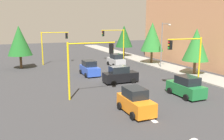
% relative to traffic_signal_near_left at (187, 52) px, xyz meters
% --- Properties ---
extents(ground_plane, '(120.00, 120.00, 0.00)m').
position_rel_traffic_signal_near_left_xyz_m(ground_plane, '(-6.00, -5.64, -3.80)').
color(ground_plane, '#353538').
extents(sidewalk_kerb, '(80.00, 4.00, 0.15)m').
position_rel_traffic_signal_near_left_xyz_m(sidewalk_kerb, '(-11.00, 4.86, -3.73)').
color(sidewalk_kerb, gray).
rests_on(sidewalk_kerb, ground).
extents(lane_arrow_near, '(2.40, 1.10, 1.10)m').
position_rel_traffic_signal_near_left_xyz_m(lane_arrow_near, '(5.51, -8.64, -3.79)').
color(lane_arrow_near, silver).
rests_on(lane_arrow_near, ground).
extents(apartment_block, '(22.57, 9.30, 14.17)m').
position_rel_traffic_signal_near_left_xyz_m(apartment_block, '(-11.83, 12.86, 3.29)').
color(apartment_block, tan).
rests_on(apartment_block, ground).
extents(traffic_signal_near_left, '(0.36, 4.59, 5.35)m').
position_rel_traffic_signal_near_left_xyz_m(traffic_signal_near_left, '(0.00, 0.00, 0.00)').
color(traffic_signal_near_left, yellow).
rests_on(traffic_signal_near_left, ground).
extents(traffic_signal_far_left, '(0.36, 4.59, 5.78)m').
position_rel_traffic_signal_near_left_xyz_m(traffic_signal_far_left, '(-20.00, 0.07, 0.28)').
color(traffic_signal_far_left, yellow).
rests_on(traffic_signal_far_left, ground).
extents(traffic_signal_near_right, '(0.36, 4.59, 5.26)m').
position_rel_traffic_signal_near_left_xyz_m(traffic_signal_near_right, '(0.00, -11.27, -0.06)').
color(traffic_signal_near_right, yellow).
rests_on(traffic_signal_near_right, ground).
extents(traffic_signal_far_right, '(0.36, 4.59, 5.51)m').
position_rel_traffic_signal_near_left_xyz_m(traffic_signal_far_right, '(-20.00, -11.32, 0.10)').
color(traffic_signal_far_right, yellow).
rests_on(traffic_signal_far_right, ground).
extents(street_lamp_curbside, '(2.15, 0.28, 7.00)m').
position_rel_traffic_signal_near_left_xyz_m(street_lamp_curbside, '(-9.61, 3.56, 0.55)').
color(street_lamp_curbside, slate).
rests_on(street_lamp_curbside, ground).
extents(tree_roadside_far, '(3.55, 3.55, 6.46)m').
position_rel_traffic_signal_near_left_xyz_m(tree_roadside_far, '(-24.00, 3.86, 0.42)').
color(tree_roadside_far, brown).
rests_on(tree_roadside_far, ground).
extents(tree_opposite_side, '(3.60, 3.60, 6.55)m').
position_rel_traffic_signal_near_left_xyz_m(tree_opposite_side, '(-18.00, -16.64, 0.48)').
color(tree_opposite_side, brown).
rests_on(tree_opposite_side, ground).
extents(tree_roadside_near, '(3.43, 3.43, 6.23)m').
position_rel_traffic_signal_near_left_xyz_m(tree_roadside_near, '(-4.00, 4.86, 0.27)').
color(tree_roadside_near, brown).
rests_on(tree_roadside_near, ground).
extents(tree_roadside_mid, '(3.86, 3.86, 7.05)m').
position_rel_traffic_signal_near_left_xyz_m(tree_roadside_mid, '(-14.00, 4.36, 0.82)').
color(tree_roadside_mid, brown).
rests_on(tree_roadside_mid, ground).
extents(car_black, '(1.98, 4.01, 1.98)m').
position_rel_traffic_signal_near_left_xyz_m(car_black, '(-4.00, -6.22, -2.90)').
color(car_black, black).
rests_on(car_black, ground).
extents(car_orange, '(3.67, 1.93, 1.98)m').
position_rel_traffic_signal_near_left_xyz_m(car_orange, '(5.13, -9.11, -2.91)').
color(car_orange, orange).
rests_on(car_orange, ground).
extents(car_blue, '(3.96, 2.06, 1.98)m').
position_rel_traffic_signal_near_left_xyz_m(car_blue, '(-9.34, -8.29, -2.90)').
color(car_blue, blue).
rests_on(car_blue, ground).
extents(car_silver, '(3.84, 2.08, 1.98)m').
position_rel_traffic_signal_near_left_xyz_m(car_silver, '(-14.51, -2.12, -2.90)').
color(car_silver, '#B2B5BA').
rests_on(car_silver, ground).
extents(car_green, '(3.90, 2.07, 1.98)m').
position_rel_traffic_signal_near_left_xyz_m(car_green, '(3.20, -2.60, -2.90)').
color(car_green, '#1E7238').
rests_on(car_green, ground).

